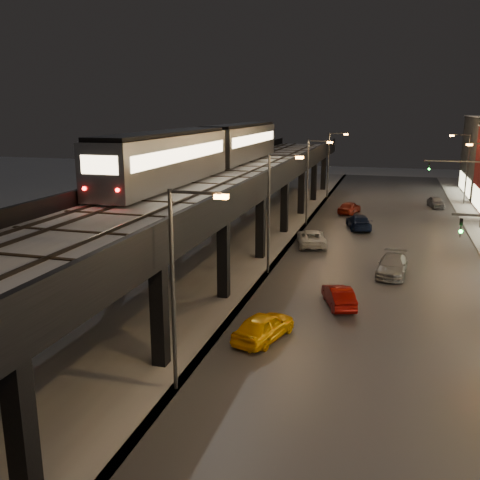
# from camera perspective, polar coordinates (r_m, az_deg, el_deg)

# --- Properties ---
(road_surface) EXTENTS (17.00, 120.00, 0.06)m
(road_surface) POSITION_cam_1_polar(r_m,az_deg,el_deg) (43.62, 14.77, -2.77)
(road_surface) COLOR #46474D
(road_surface) RESTS_ON ground
(under_viaduct_pavement) EXTENTS (11.00, 120.00, 0.06)m
(under_viaduct_pavement) POSITION_cam_1_polar(r_m,az_deg,el_deg) (45.80, -2.34, -1.52)
(under_viaduct_pavement) COLOR #9FA1A8
(under_viaduct_pavement) RESTS_ON ground
(elevated_viaduct) EXTENTS (9.00, 100.00, 6.30)m
(elevated_viaduct) POSITION_cam_1_polar(r_m,az_deg,el_deg) (41.70, -3.78, 4.79)
(elevated_viaduct) COLOR black
(elevated_viaduct) RESTS_ON ground
(viaduct_trackbed) EXTENTS (8.40, 100.00, 0.32)m
(viaduct_trackbed) POSITION_cam_1_polar(r_m,az_deg,el_deg) (41.71, -3.75, 5.86)
(viaduct_trackbed) COLOR #B2B7C1
(viaduct_trackbed) RESTS_ON elevated_viaduct
(viaduct_parapet_streetside) EXTENTS (0.30, 100.00, 1.10)m
(viaduct_parapet_streetside) POSITION_cam_1_polar(r_m,az_deg,el_deg) (40.42, 2.12, 6.29)
(viaduct_parapet_streetside) COLOR black
(viaduct_parapet_streetside) RESTS_ON elevated_viaduct
(viaduct_parapet_far) EXTENTS (0.30, 100.00, 1.10)m
(viaduct_parapet_far) POSITION_cam_1_polar(r_m,az_deg,el_deg) (43.33, -9.19, 6.63)
(viaduct_parapet_far) COLOR black
(viaduct_parapet_far) RESTS_ON elevated_viaduct
(streetlight_left_1) EXTENTS (2.57, 0.28, 9.00)m
(streetlight_left_1) POSITION_cam_1_polar(r_m,az_deg,el_deg) (22.69, -6.58, -4.05)
(streetlight_left_1) COLOR #38383A
(streetlight_left_1) RESTS_ON ground
(streetlight_left_2) EXTENTS (2.57, 0.28, 9.00)m
(streetlight_left_2) POSITION_cam_1_polar(r_m,az_deg,el_deg) (39.43, 3.47, 3.71)
(streetlight_left_2) COLOR #38383A
(streetlight_left_2) RESTS_ON ground
(streetlight_left_3) EXTENTS (2.57, 0.28, 9.00)m
(streetlight_left_3) POSITION_cam_1_polar(r_m,az_deg,el_deg) (56.94, 7.48, 6.75)
(streetlight_left_3) COLOR #38383A
(streetlight_left_3) RESTS_ON ground
(streetlight_left_4) EXTENTS (2.57, 0.28, 9.00)m
(streetlight_left_4) POSITION_cam_1_polar(r_m,az_deg,el_deg) (74.69, 9.61, 8.35)
(streetlight_left_4) COLOR #38383A
(streetlight_left_4) RESTS_ON ground
(streetlight_right_4) EXTENTS (2.56, 0.28, 9.00)m
(streetlight_right_4) POSITION_cam_1_polar(r_m,az_deg,el_deg) (74.72, 22.89, 7.47)
(streetlight_right_4) COLOR #38383A
(streetlight_right_4) RESTS_ON ground
(traffic_light_rig_b) EXTENTS (6.10, 0.34, 7.00)m
(traffic_light_rig_b) POSITION_cam_1_polar(r_m,az_deg,el_deg) (59.90, 23.54, 5.36)
(traffic_light_rig_b) COLOR #38383A
(traffic_light_rig_b) RESTS_ON ground
(subway_train) EXTENTS (3.25, 39.95, 3.89)m
(subway_train) POSITION_cam_1_polar(r_m,az_deg,el_deg) (50.51, -3.10, 9.74)
(subway_train) COLOR gray
(subway_train) RESTS_ON viaduct_trackbed
(car_taxi) EXTENTS (2.98, 4.78, 1.52)m
(car_taxi) POSITION_cam_1_polar(r_m,az_deg,el_deg) (29.06, 2.55, -9.28)
(car_taxi) COLOR #FFB504
(car_taxi) RESTS_ON ground
(car_near_white) EXTENTS (2.65, 4.27, 1.33)m
(car_near_white) POSITION_cam_1_polar(r_m,az_deg,el_deg) (34.30, 10.49, -5.98)
(car_near_white) COLOR maroon
(car_near_white) RESTS_ON ground
(car_mid_silver) EXTENTS (3.55, 5.62, 1.45)m
(car_mid_silver) POSITION_cam_1_polar(r_m,az_deg,el_deg) (48.83, 7.63, 0.18)
(car_mid_silver) COLOR silver
(car_mid_silver) RESTS_ON ground
(car_mid_dark) EXTENTS (3.19, 5.46, 1.49)m
(car_mid_dark) POSITION_cam_1_polar(r_m,az_deg,el_deg) (56.38, 12.54, 1.84)
(car_mid_dark) COLOR black
(car_mid_dark) RESTS_ON ground
(car_far_white) EXTENTS (2.74, 4.59, 1.46)m
(car_far_white) POSITION_cam_1_polar(r_m,az_deg,el_deg) (64.47, 11.59, 3.36)
(car_far_white) COLOR maroon
(car_far_white) RESTS_ON ground
(car_onc_white) EXTENTS (2.46, 5.15, 1.45)m
(car_onc_white) POSITION_cam_1_polar(r_m,az_deg,el_deg) (41.46, 15.92, -2.71)
(car_onc_white) COLOR gray
(car_onc_white) RESTS_ON ground
(car_onc_red) EXTENTS (2.23, 4.15, 1.34)m
(car_onc_red) POSITION_cam_1_polar(r_m,az_deg,el_deg) (71.57, 20.15, 3.77)
(car_onc_red) COLOR slate
(car_onc_red) RESTS_ON ground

